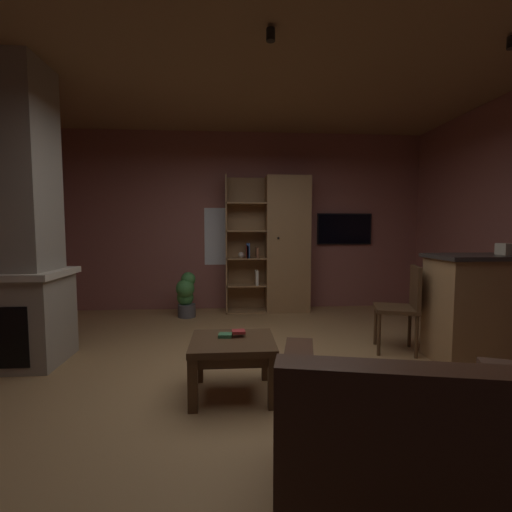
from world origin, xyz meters
TOP-DOWN VIEW (x-y plane):
  - floor at (0.00, 0.00)m, footprint 5.81×5.64m
  - wall_back at (0.00, 2.85)m, footprint 5.93×0.06m
  - ceiling at (0.00, 0.00)m, footprint 5.81×5.64m
  - window_pane_back at (-0.36, 2.82)m, footprint 0.59×0.01m
  - stone_fireplace at (-2.35, 0.57)m, footprint 1.03×0.76m
  - bookshelf_cabinet at (0.57, 2.58)m, footprint 1.31×0.41m
  - kitchen_bar_counter at (2.45, 0.29)m, footprint 1.47×0.59m
  - tissue_box at (2.41, 0.28)m, footprint 0.14×0.14m
  - leather_couch at (0.71, -1.56)m, footprint 1.63×1.17m
  - coffee_table at (-0.23, -0.23)m, footprint 0.66×0.58m
  - table_book_0 at (-0.29, -0.16)m, footprint 0.12×0.10m
  - table_book_1 at (-0.18, -0.15)m, footprint 0.11×0.10m
  - dining_chair at (1.59, 0.61)m, footprint 0.53×0.53m
  - potted_floor_plant at (-0.90, 2.28)m, footprint 0.28×0.32m
  - wall_mounted_tv at (1.64, 2.79)m, footprint 0.90×0.06m
  - track_light_spot_1 at (0.07, -0.16)m, footprint 0.07×0.07m
  - track_light_spot_2 at (1.98, -0.19)m, footprint 0.07×0.07m

SIDE VIEW (x-z plane):
  - floor at x=0.00m, z-range -0.02..0.00m
  - leather_couch at x=0.71m, z-range -0.12..0.72m
  - potted_floor_plant at x=-0.90m, z-range 0.01..0.68m
  - coffee_table at x=-0.23m, z-range 0.13..0.57m
  - table_book_0 at x=-0.29m, z-range 0.44..0.47m
  - table_book_1 at x=-0.18m, z-range 0.47..0.49m
  - dining_chair at x=1.59m, z-range 0.07..0.99m
  - kitchen_bar_counter at x=2.45m, z-range 0.00..1.06m
  - bookshelf_cabinet at x=0.57m, z-range -0.01..2.11m
  - tissue_box at x=2.41m, z-range 1.06..1.17m
  - window_pane_back at x=-0.36m, z-range 0.72..1.64m
  - stone_fireplace at x=-2.35m, z-range -0.14..2.71m
  - wall_mounted_tv at x=1.64m, z-range 1.05..1.56m
  - wall_back at x=0.00m, z-range 0.00..2.85m
  - track_light_spot_1 at x=0.07m, z-range 2.73..2.82m
  - track_light_spot_2 at x=1.98m, z-range 2.73..2.82m
  - ceiling at x=0.00m, z-range 2.85..2.87m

